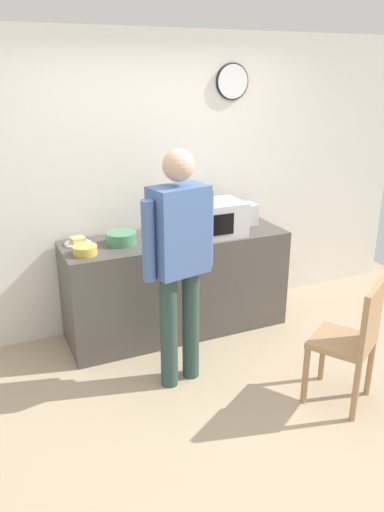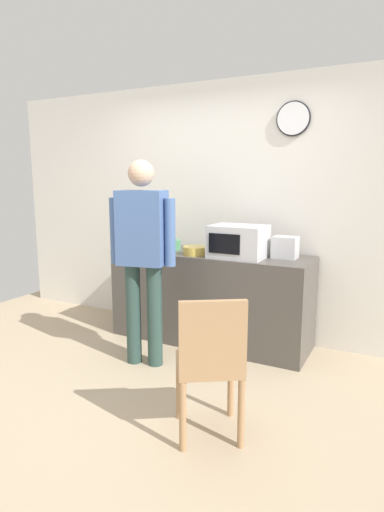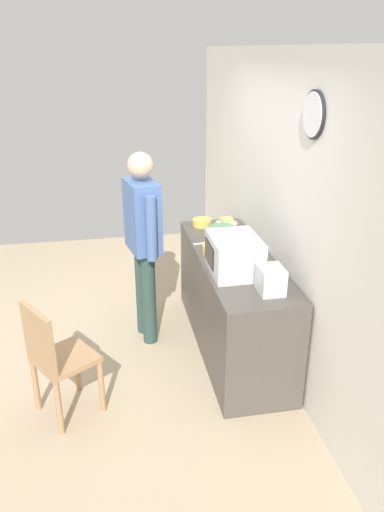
{
  "view_description": "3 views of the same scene",
  "coord_description": "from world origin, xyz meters",
  "px_view_note": "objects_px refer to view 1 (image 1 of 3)",
  "views": [
    {
      "loc": [
        -1.52,
        -2.62,
        2.26
      ],
      "look_at": [
        -0.01,
        0.76,
        0.89
      ],
      "focal_mm": 35.1,
      "sensor_mm": 36.0,
      "label": 1
    },
    {
      "loc": [
        1.77,
        -2.5,
        1.63
      ],
      "look_at": [
        0.05,
        0.82,
        0.94
      ],
      "focal_mm": 29.66,
      "sensor_mm": 36.0,
      "label": 2
    },
    {
      "loc": [
        3.85,
        0.14,
        2.58
      ],
      "look_at": [
        -0.04,
        0.86,
        0.89
      ],
      "focal_mm": 34.37,
      "sensor_mm": 36.0,
      "label": 3
    }
  ],
  "objects_px": {
    "sandwich_plate": "(78,242)",
    "toaster": "(244,214)",
    "spoon_utensil": "(148,249)",
    "fork_utensil": "(167,229)",
    "cereal_bowl": "(85,250)",
    "person_standing": "(179,253)",
    "salad_bowl": "(121,238)",
    "microwave": "(214,219)",
    "mixing_bowl": "(172,239)",
    "wooden_chair": "(353,338)"
  },
  "relations": [
    {
      "from": "cereal_bowl",
      "to": "person_standing",
      "type": "height_order",
      "value": "person_standing"
    },
    {
      "from": "salad_bowl",
      "to": "mixing_bowl",
      "type": "relative_size",
      "value": 1.05
    },
    {
      "from": "sandwich_plate",
      "to": "person_standing",
      "type": "height_order",
      "value": "person_standing"
    },
    {
      "from": "mixing_bowl",
      "to": "spoon_utensil",
      "type": "height_order",
      "value": "mixing_bowl"
    },
    {
      "from": "spoon_utensil",
      "to": "person_standing",
      "type": "height_order",
      "value": "person_standing"
    },
    {
      "from": "person_standing",
      "to": "wooden_chair",
      "type": "xyz_separation_m",
      "value": [
        0.99,
        -0.75,
        -0.52
      ]
    },
    {
      "from": "sandwich_plate",
      "to": "mixing_bowl",
      "type": "height_order",
      "value": "mixing_bowl"
    },
    {
      "from": "toaster",
      "to": "spoon_utensil",
      "type": "height_order",
      "value": "toaster"
    },
    {
      "from": "cereal_bowl",
      "to": "toaster",
      "type": "distance_m",
      "value": 1.56
    },
    {
      "from": "sandwich_plate",
      "to": "mixing_bowl",
      "type": "distance_m",
      "value": 0.79
    },
    {
      "from": "sandwich_plate",
      "to": "toaster",
      "type": "relative_size",
      "value": 1.01
    },
    {
      "from": "sandwich_plate",
      "to": "person_standing",
      "type": "distance_m",
      "value": 1.06
    },
    {
      "from": "microwave",
      "to": "cereal_bowl",
      "type": "bearing_deg",
      "value": -178.62
    },
    {
      "from": "fork_utensil",
      "to": "toaster",
      "type": "bearing_deg",
      "value": -12.42
    },
    {
      "from": "toaster",
      "to": "fork_utensil",
      "type": "relative_size",
      "value": 1.29
    },
    {
      "from": "sandwich_plate",
      "to": "microwave",
      "type": "bearing_deg",
      "value": -11.35
    },
    {
      "from": "wooden_chair",
      "to": "spoon_utensil",
      "type": "bearing_deg",
      "value": 128.62
    },
    {
      "from": "spoon_utensil",
      "to": "wooden_chair",
      "type": "height_order",
      "value": "wooden_chair"
    },
    {
      "from": "microwave",
      "to": "wooden_chair",
      "type": "height_order",
      "value": "microwave"
    },
    {
      "from": "mixing_bowl",
      "to": "microwave",
      "type": "bearing_deg",
      "value": 7.32
    },
    {
      "from": "salad_bowl",
      "to": "cereal_bowl",
      "type": "distance_m",
      "value": 0.36
    },
    {
      "from": "salad_bowl",
      "to": "cereal_bowl",
      "type": "xyz_separation_m",
      "value": [
        -0.34,
        -0.13,
        -0.01
      ]
    },
    {
      "from": "salad_bowl",
      "to": "cereal_bowl",
      "type": "relative_size",
      "value": 1.3
    },
    {
      "from": "mixing_bowl",
      "to": "person_standing",
      "type": "xyz_separation_m",
      "value": [
        -0.19,
        -0.62,
        0.1
      ]
    },
    {
      "from": "sandwich_plate",
      "to": "fork_utensil",
      "type": "bearing_deg",
      "value": 6.83
    },
    {
      "from": "salad_bowl",
      "to": "spoon_utensil",
      "type": "bearing_deg",
      "value": -56.17
    },
    {
      "from": "person_standing",
      "to": "microwave",
      "type": "bearing_deg",
      "value": 47.84
    },
    {
      "from": "toaster",
      "to": "sandwich_plate",
      "type": "bearing_deg",
      "value": 177.87
    },
    {
      "from": "cereal_bowl",
      "to": "mixing_bowl",
      "type": "xyz_separation_m",
      "value": [
        0.73,
        -0.03,
        0.01
      ]
    },
    {
      "from": "sandwich_plate",
      "to": "toaster",
      "type": "bearing_deg",
      "value": -2.13
    },
    {
      "from": "cereal_bowl",
      "to": "spoon_utensil",
      "type": "xyz_separation_m",
      "value": [
        0.49,
        -0.1,
        -0.03
      ]
    },
    {
      "from": "toaster",
      "to": "person_standing",
      "type": "distance_m",
      "value": 1.32
    },
    {
      "from": "toaster",
      "to": "fork_utensil",
      "type": "xyz_separation_m",
      "value": [
        -0.71,
        0.16,
        -0.1
      ]
    },
    {
      "from": "cereal_bowl",
      "to": "toaster",
      "type": "bearing_deg",
      "value": 7.41
    },
    {
      "from": "cereal_bowl",
      "to": "wooden_chair",
      "type": "xyz_separation_m",
      "value": [
        1.53,
        -1.39,
        -0.42
      ]
    },
    {
      "from": "fork_utensil",
      "to": "spoon_utensil",
      "type": "relative_size",
      "value": 1.0
    },
    {
      "from": "cereal_bowl",
      "to": "wooden_chair",
      "type": "relative_size",
      "value": 0.21
    },
    {
      "from": "microwave",
      "to": "person_standing",
      "type": "bearing_deg",
      "value": -132.16
    },
    {
      "from": "fork_utensil",
      "to": "spoon_utensil",
      "type": "distance_m",
      "value": 0.57
    },
    {
      "from": "microwave",
      "to": "sandwich_plate",
      "type": "distance_m",
      "value": 1.18
    },
    {
      "from": "salad_bowl",
      "to": "cereal_bowl",
      "type": "bearing_deg",
      "value": -158.68
    },
    {
      "from": "sandwich_plate",
      "to": "person_standing",
      "type": "bearing_deg",
      "value": -59.2
    },
    {
      "from": "wooden_chair",
      "to": "salad_bowl",
      "type": "bearing_deg",
      "value": 127.93
    },
    {
      "from": "microwave",
      "to": "person_standing",
      "type": "distance_m",
      "value": 0.91
    },
    {
      "from": "mixing_bowl",
      "to": "cereal_bowl",
      "type": "bearing_deg",
      "value": 177.98
    },
    {
      "from": "sandwich_plate",
      "to": "fork_utensil",
      "type": "height_order",
      "value": "sandwich_plate"
    },
    {
      "from": "sandwich_plate",
      "to": "salad_bowl",
      "type": "height_order",
      "value": "salad_bowl"
    },
    {
      "from": "wooden_chair",
      "to": "cereal_bowl",
      "type": "bearing_deg",
      "value": 137.58
    },
    {
      "from": "sandwich_plate",
      "to": "toaster",
      "type": "height_order",
      "value": "toaster"
    },
    {
      "from": "microwave",
      "to": "cereal_bowl",
      "type": "relative_size",
      "value": 2.57
    }
  ]
}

